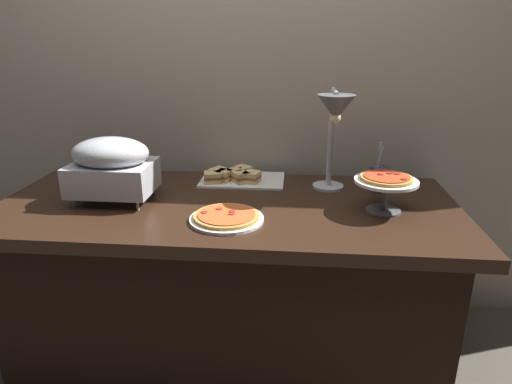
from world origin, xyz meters
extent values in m
plane|color=#4C443D|center=(0.00, 0.00, 0.00)|extent=(8.00, 8.00, 0.00)
cube|color=tan|center=(0.00, 0.50, 1.20)|extent=(4.40, 0.04, 2.40)
cube|color=black|center=(0.00, 0.00, 0.73)|extent=(1.90, 0.84, 0.05)
cube|color=black|center=(0.00, 0.00, 0.35)|extent=(1.75, 0.74, 0.71)
cylinder|color=#B7BABF|center=(-0.61, -0.12, 0.78)|extent=(0.01, 0.01, 0.04)
cylinder|color=#B7BABF|center=(-0.34, -0.12, 0.78)|extent=(0.01, 0.01, 0.04)
cylinder|color=#B7BABF|center=(-0.61, 0.08, 0.78)|extent=(0.01, 0.01, 0.04)
cylinder|color=#B7BABF|center=(-0.34, 0.08, 0.78)|extent=(0.01, 0.01, 0.04)
cube|color=#B7BABF|center=(-0.47, -0.02, 0.86)|extent=(0.33, 0.25, 0.12)
ellipsoid|color=#B7BABF|center=(-0.47, -0.02, 0.96)|extent=(0.32, 0.24, 0.13)
cylinder|color=#B7BABF|center=(0.43, 0.23, 0.77)|extent=(0.14, 0.14, 0.01)
cylinder|color=#B7BABF|center=(0.43, 0.23, 0.99)|extent=(0.02, 0.02, 0.43)
cylinder|color=#B7BABF|center=(0.43, 0.14, 1.20)|extent=(0.02, 0.18, 0.02)
cone|color=#595B60|center=(0.43, 0.06, 1.15)|extent=(0.15, 0.15, 0.10)
sphere|color=#F9EAB2|center=(0.43, 0.06, 1.11)|extent=(0.04, 0.04, 0.04)
cylinder|color=white|center=(0.03, -0.19, 0.77)|extent=(0.28, 0.28, 0.01)
cylinder|color=#C68E42|center=(0.03, -0.19, 0.78)|extent=(0.25, 0.25, 0.01)
cylinder|color=#C65628|center=(0.03, -0.19, 0.79)|extent=(0.22, 0.22, 0.00)
cylinder|color=maroon|center=(-0.06, -0.19, 0.79)|extent=(0.02, 0.02, 0.00)
cylinder|color=maroon|center=(-0.01, -0.15, 0.79)|extent=(0.02, 0.02, 0.00)
cylinder|color=maroon|center=(0.05, -0.17, 0.79)|extent=(0.02, 0.02, 0.00)
cylinder|color=maroon|center=(0.05, -0.19, 0.79)|extent=(0.02, 0.02, 0.00)
cylinder|color=#595B60|center=(0.63, -0.04, 0.82)|extent=(0.02, 0.02, 0.12)
cylinder|color=#595B60|center=(0.63, -0.04, 0.76)|extent=(0.13, 0.13, 0.01)
cylinder|color=white|center=(0.63, -0.04, 0.89)|extent=(0.24, 0.24, 0.01)
cylinder|color=#C68E42|center=(0.63, -0.04, 0.90)|extent=(0.20, 0.20, 0.01)
cylinder|color=#AD3D1E|center=(0.63, -0.04, 0.91)|extent=(0.18, 0.18, 0.00)
cylinder|color=maroon|center=(0.62, 0.03, 0.91)|extent=(0.02, 0.02, 0.00)
cylinder|color=maroon|center=(0.67, -0.01, 0.91)|extent=(0.02, 0.02, 0.00)
cylinder|color=maroon|center=(0.64, -0.01, 0.91)|extent=(0.02, 0.02, 0.00)
cylinder|color=maroon|center=(0.68, -0.08, 0.91)|extent=(0.02, 0.02, 0.00)
cylinder|color=maroon|center=(0.61, -0.03, 0.91)|extent=(0.02, 0.02, 0.00)
cube|color=white|center=(0.03, 0.29, 0.77)|extent=(0.39, 0.26, 0.01)
cube|color=tan|center=(0.08, 0.25, 0.78)|extent=(0.09, 0.10, 0.02)
cube|color=brown|center=(0.08, 0.25, 0.80)|extent=(0.09, 0.10, 0.01)
cube|color=tan|center=(0.08, 0.25, 0.81)|extent=(0.09, 0.10, 0.02)
cube|color=tan|center=(0.03, 0.24, 0.78)|extent=(0.10, 0.10, 0.02)
cube|color=brown|center=(0.03, 0.24, 0.80)|extent=(0.10, 0.10, 0.01)
cube|color=tan|center=(0.03, 0.24, 0.81)|extent=(0.10, 0.10, 0.02)
cube|color=tan|center=(0.03, 0.34, 0.78)|extent=(0.10, 0.09, 0.02)
cube|color=brown|center=(0.03, 0.34, 0.80)|extent=(0.10, 0.09, 0.01)
cube|color=tan|center=(0.03, 0.34, 0.81)|extent=(0.10, 0.09, 0.02)
cube|color=tan|center=(-0.08, 0.29, 0.78)|extent=(0.10, 0.11, 0.02)
cube|color=brown|center=(-0.08, 0.29, 0.80)|extent=(0.10, 0.11, 0.01)
cube|color=tan|center=(-0.08, 0.29, 0.81)|extent=(0.10, 0.11, 0.02)
cube|color=tan|center=(-0.06, 0.26, 0.78)|extent=(0.08, 0.09, 0.02)
cube|color=brown|center=(-0.06, 0.26, 0.80)|extent=(0.08, 0.09, 0.01)
cube|color=tan|center=(-0.06, 0.26, 0.81)|extent=(0.08, 0.09, 0.02)
cube|color=tan|center=(-0.01, 0.29, 0.78)|extent=(0.08, 0.07, 0.02)
cube|color=brown|center=(-0.01, 0.29, 0.80)|extent=(0.08, 0.07, 0.01)
cube|color=tan|center=(-0.01, 0.29, 0.81)|extent=(0.08, 0.07, 0.02)
cube|color=tan|center=(-0.10, 0.22, 0.78)|extent=(0.09, 0.08, 0.02)
cube|color=brown|center=(-0.10, 0.22, 0.80)|extent=(0.09, 0.08, 0.01)
cube|color=tan|center=(-0.10, 0.22, 0.81)|extent=(0.09, 0.08, 0.02)
cylinder|color=black|center=(-0.67, 0.14, 0.78)|extent=(0.07, 0.07, 0.03)
cylinder|color=gold|center=(-0.67, 0.14, 0.79)|extent=(0.05, 0.05, 0.01)
cylinder|color=#383347|center=(0.65, 0.21, 0.82)|extent=(0.08, 0.08, 0.11)
cylinder|color=#B7BABF|center=(0.64, 0.21, 0.89)|extent=(0.01, 0.02, 0.19)
cylinder|color=#B7BABF|center=(0.64, 0.22, 0.89)|extent=(0.02, 0.02, 0.19)
cylinder|color=#B7BABF|center=(0.64, 0.21, 0.88)|extent=(0.01, 0.02, 0.17)
cylinder|color=#B7BABF|center=(0.64, 0.19, 0.88)|extent=(0.03, 0.01, 0.17)
camera|label=1|loc=(0.28, -1.70, 1.42)|focal=31.14mm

